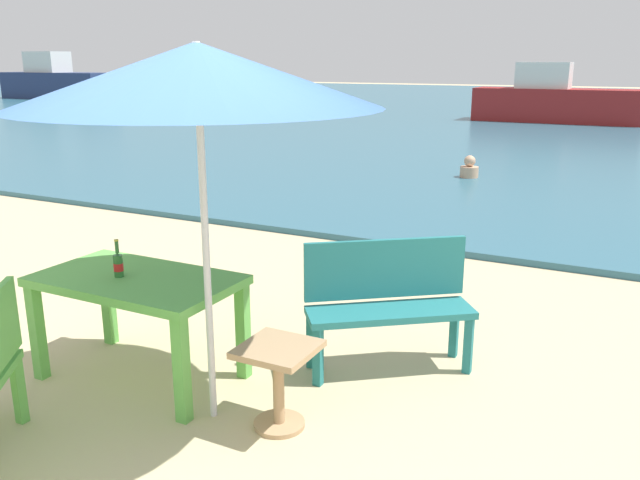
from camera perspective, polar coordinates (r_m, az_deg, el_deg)
sea_water at (r=32.31m, az=23.60°, el=10.32°), size 120.00×50.00×0.08m
picnic_table_green at (r=4.72m, az=-15.65°, el=-4.35°), size 1.40×0.80×0.76m
beer_bottle_amber at (r=4.69m, az=-17.18°, el=-1.98°), size 0.07×0.07×0.26m
patio_umbrella at (r=3.81m, az=-10.63°, el=13.92°), size 2.10×2.10×2.30m
side_table_wood at (r=4.07m, az=-3.65°, el=-11.61°), size 0.44×0.44×0.54m
bench_teal_center at (r=4.78m, az=5.94°, el=-4.98°), size 1.17×1.01×0.95m
swimmer_person at (r=12.60m, az=12.89°, el=6.07°), size 0.34×0.34×0.41m
boat_ferry at (r=24.95m, az=19.76°, el=11.36°), size 5.65×1.54×2.05m
boat_barge at (r=40.59m, az=-22.00°, el=12.65°), size 7.11×1.94×2.58m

